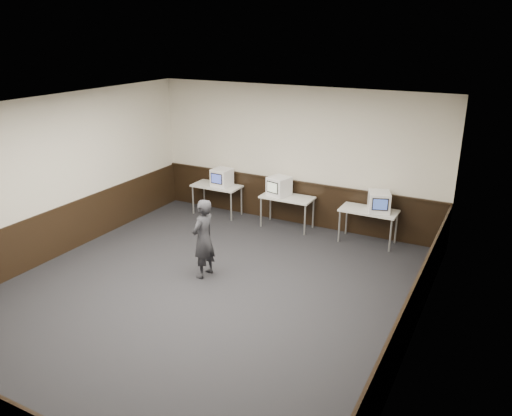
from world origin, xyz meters
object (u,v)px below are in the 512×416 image
(desk_right, at_px, (369,213))
(emac_center, at_px, (279,186))
(emac_left, at_px, (222,177))
(person, at_px, (203,239))
(desk_center, at_px, (287,199))
(desk_left, at_px, (217,188))
(emac_right, at_px, (379,202))

(desk_right, height_order, emac_center, emac_center)
(emac_left, xyz_separation_m, person, (1.41, -2.95, -0.21))
(desk_center, distance_m, person, 2.96)
(desk_left, distance_m, emac_center, 1.71)
(desk_left, bearing_deg, emac_center, -0.15)
(emac_left, bearing_deg, desk_center, 2.84)
(emac_right, bearing_deg, desk_left, 159.80)
(desk_left, relative_size, emac_right, 2.07)
(emac_center, distance_m, person, 2.94)
(desk_right, xyz_separation_m, emac_center, (-2.11, -0.00, 0.29))
(emac_center, height_order, emac_right, emac_center)
(desk_center, relative_size, person, 0.80)
(desk_right, bearing_deg, desk_left, 180.00)
(desk_left, relative_size, emac_left, 2.49)
(desk_center, relative_size, emac_right, 2.07)
(desk_right, bearing_deg, emac_right, -6.32)
(emac_left, bearing_deg, desk_right, 3.20)
(person, bearing_deg, emac_center, -179.17)
(desk_center, distance_m, emac_left, 1.79)
(desk_center, distance_m, emac_right, 2.12)
(desk_left, xyz_separation_m, person, (1.54, -2.93, 0.07))
(person, bearing_deg, desk_right, 146.06)
(desk_right, relative_size, emac_right, 2.07)
(desk_left, distance_m, person, 3.32)
(desk_left, bearing_deg, person, -62.22)
(desk_center, distance_m, emac_center, 0.36)
(emac_left, distance_m, emac_right, 3.87)
(desk_center, distance_m, desk_right, 1.90)
(desk_left, height_order, desk_right, same)
(emac_center, xyz_separation_m, emac_right, (2.32, -0.02, -0.00))
(desk_center, height_order, emac_left, emac_left)
(emac_center, bearing_deg, desk_left, -164.49)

